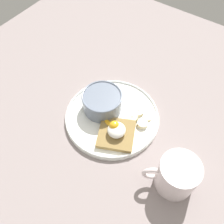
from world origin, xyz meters
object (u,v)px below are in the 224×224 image
at_px(poached_egg, 116,129).
at_px(banana_slice_back, 138,111).
at_px(oatmeal_bowl, 102,101).
at_px(banana_slice_left, 147,117).
at_px(banana_slice_right, 143,124).
at_px(banana_slice_front, 132,118).
at_px(toast_slice, 116,134).
at_px(coffee_mug, 177,175).

xyz_separation_m(poached_egg, banana_slice_back, (-0.10, 0.01, -0.03)).
xyz_separation_m(oatmeal_bowl, banana_slice_left, (-0.04, 0.13, -0.02)).
distance_m(oatmeal_bowl, banana_slice_right, 0.13).
bearing_deg(poached_egg, banana_slice_front, 172.56).
xyz_separation_m(poached_egg, banana_slice_front, (-0.07, 0.01, -0.02)).
relative_size(toast_slice, coffee_mug, 1.06).
relative_size(poached_egg, banana_slice_left, 2.00).
bearing_deg(banana_slice_right, oatmeal_bowl, -83.64).
bearing_deg(banana_slice_left, coffee_mug, 49.76).
bearing_deg(banana_slice_back, coffee_mug, 54.80).
bearing_deg(banana_slice_right, banana_slice_front, -89.29).
bearing_deg(banana_slice_left, banana_slice_right, 2.16).
distance_m(poached_egg, coffee_mug, 0.19).
distance_m(poached_egg, banana_slice_left, 0.11).
bearing_deg(poached_egg, banana_slice_right, 147.57).
xyz_separation_m(banana_slice_left, coffee_mug, (0.12, 0.14, 0.03)).
xyz_separation_m(oatmeal_bowl, coffee_mug, (0.08, 0.27, 0.01)).
distance_m(banana_slice_back, banana_slice_right, 0.04).
distance_m(banana_slice_left, coffee_mug, 0.19).
relative_size(banana_slice_back, banana_slice_right, 0.96).
bearing_deg(oatmeal_bowl, banana_slice_left, 108.53).
bearing_deg(banana_slice_right, banana_slice_back, -132.62).
relative_size(toast_slice, banana_slice_front, 2.56).
distance_m(toast_slice, coffee_mug, 0.19).
height_order(banana_slice_front, coffee_mug, coffee_mug).
relative_size(poached_egg, banana_slice_front, 1.52).
bearing_deg(banana_slice_right, coffee_mug, 56.69).
height_order(oatmeal_bowl, banana_slice_front, oatmeal_bowl).
height_order(banana_slice_front, banana_slice_right, banana_slice_front).
height_order(banana_slice_back, coffee_mug, coffee_mug).
height_order(oatmeal_bowl, toast_slice, oatmeal_bowl).
bearing_deg(toast_slice, banana_slice_front, 174.78).
bearing_deg(banana_slice_front, banana_slice_back, 175.97).
bearing_deg(banana_slice_front, banana_slice_left, 130.46).
bearing_deg(banana_slice_back, toast_slice, -4.85).
distance_m(poached_egg, banana_slice_back, 0.10).
xyz_separation_m(banana_slice_back, banana_slice_right, (0.03, 0.03, 0.00)).
xyz_separation_m(oatmeal_bowl, banana_slice_back, (-0.04, 0.09, -0.02)).
height_order(toast_slice, coffee_mug, coffee_mug).
bearing_deg(banana_slice_back, banana_slice_right, 47.38).
relative_size(oatmeal_bowl, toast_slice, 0.90).
relative_size(toast_slice, banana_slice_left, 3.36).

